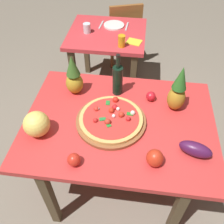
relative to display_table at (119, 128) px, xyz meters
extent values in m
plane|color=gray|center=(0.00, 0.00, -0.68)|extent=(10.00, 10.00, 0.00)
cube|color=brown|center=(-0.44, -0.44, -0.32)|extent=(0.06, 0.06, 0.73)
cube|color=brown|center=(0.44, -0.44, -0.32)|extent=(0.06, 0.06, 0.73)
cube|color=brown|center=(-0.44, 0.44, -0.32)|extent=(0.06, 0.06, 0.73)
cube|color=brown|center=(0.44, 0.44, -0.32)|extent=(0.06, 0.06, 0.73)
cube|color=red|center=(0.00, 0.00, 0.06)|extent=(1.31, 0.97, 0.04)
cube|color=brown|center=(-0.58, 0.90, -0.32)|extent=(0.06, 0.06, 0.73)
cube|color=brown|center=(0.05, 0.90, -0.32)|extent=(0.06, 0.06, 0.73)
cube|color=brown|center=(-0.58, 1.53, -0.32)|extent=(0.06, 0.06, 0.73)
cube|color=brown|center=(0.05, 1.53, -0.32)|extent=(0.06, 0.06, 0.73)
cube|color=#D4363C|center=(-0.27, 1.21, 0.06)|extent=(0.80, 0.73, 0.04)
cube|color=brown|center=(-0.07, 2.09, -0.48)|extent=(0.04, 0.04, 0.41)
cube|color=brown|center=(-0.38, 1.98, -0.48)|extent=(0.04, 0.04, 0.41)
cube|color=brown|center=(0.04, 1.78, -0.48)|extent=(0.04, 0.04, 0.41)
cube|color=brown|center=(-0.27, 1.67, -0.48)|extent=(0.04, 0.04, 0.41)
cube|color=brown|center=(-0.17, 1.88, -0.25)|extent=(0.51, 0.51, 0.04)
cube|color=#945A2A|center=(-0.11, 1.71, -0.03)|extent=(0.39, 0.17, 0.40)
cylinder|color=brown|center=(-0.06, -0.02, 0.10)|extent=(0.48, 0.48, 0.02)
cylinder|color=#E2AE5D|center=(-0.06, -0.02, 0.12)|extent=(0.43, 0.43, 0.02)
cylinder|color=red|center=(-0.06, -0.02, 0.13)|extent=(0.38, 0.38, 0.00)
sphere|color=red|center=(0.06, -0.03, 0.14)|extent=(0.03, 0.03, 0.03)
sphere|color=red|center=(-0.04, 0.06, 0.15)|extent=(0.04, 0.04, 0.04)
sphere|color=red|center=(-0.17, 0.03, 0.14)|extent=(0.04, 0.04, 0.04)
sphere|color=red|center=(-0.06, 0.03, 0.15)|extent=(0.04, 0.04, 0.04)
sphere|color=red|center=(-0.15, -0.07, 0.14)|extent=(0.03, 0.03, 0.03)
sphere|color=red|center=(0.01, 0.00, 0.15)|extent=(0.04, 0.04, 0.04)
sphere|color=red|center=(-0.07, -0.08, 0.15)|extent=(0.04, 0.04, 0.04)
sphere|color=red|center=(-0.05, 0.14, 0.15)|extent=(0.04, 0.04, 0.04)
cube|color=#247B36|center=(-0.11, -0.05, 0.14)|extent=(0.05, 0.04, 0.00)
cube|color=#237E26|center=(0.07, 0.02, 0.14)|extent=(0.05, 0.03, 0.00)
cube|color=#267C30|center=(-0.10, 0.11, 0.14)|extent=(0.03, 0.05, 0.00)
cube|color=#22862F|center=(-0.07, -0.09, 0.14)|extent=(0.05, 0.05, 0.00)
sphere|color=silver|center=(-0.02, 0.05, 0.14)|extent=(0.03, 0.03, 0.03)
sphere|color=white|center=(-0.16, 0.04, 0.14)|extent=(0.02, 0.02, 0.02)
sphere|color=silver|center=(0.09, 0.03, 0.15)|extent=(0.03, 0.03, 0.03)
sphere|color=white|center=(-0.04, -0.02, 0.14)|extent=(0.03, 0.03, 0.03)
cylinder|color=black|center=(-0.05, 0.29, 0.20)|extent=(0.08, 0.08, 0.23)
cylinder|color=black|center=(-0.05, 0.29, 0.36)|extent=(0.03, 0.03, 0.09)
cylinder|color=black|center=(-0.05, 0.29, 0.42)|extent=(0.03, 0.03, 0.02)
ellipsoid|color=#B98927|center=(0.38, 0.18, 0.18)|extent=(0.12, 0.12, 0.19)
cone|color=#2D6E26|center=(0.38, 0.18, 0.36)|extent=(0.10, 0.10, 0.17)
ellipsoid|color=#B59427|center=(-0.37, 0.26, 0.17)|extent=(0.13, 0.13, 0.17)
cone|color=#3A6927|center=(-0.37, 0.26, 0.33)|extent=(0.10, 0.10, 0.16)
sphere|color=#F2D765|center=(-0.51, -0.18, 0.17)|extent=(0.17, 0.17, 0.17)
ellipsoid|color=red|center=(0.24, -0.31, 0.14)|extent=(0.10, 0.10, 0.11)
ellipsoid|color=#461742|center=(0.48, -0.21, 0.13)|extent=(0.22, 0.15, 0.09)
sphere|color=red|center=(-0.23, -0.38, 0.12)|extent=(0.08, 0.08, 0.08)
sphere|color=red|center=(0.21, 0.24, 0.12)|extent=(0.07, 0.07, 0.07)
cylinder|color=orange|center=(-0.09, 0.96, 0.14)|extent=(0.07, 0.07, 0.11)
cylinder|color=silver|center=(-0.47, 1.18, 0.13)|extent=(0.08, 0.08, 0.10)
cylinder|color=white|center=(-0.21, 1.36, 0.09)|extent=(0.22, 0.22, 0.02)
cube|color=silver|center=(-0.35, 1.36, 0.09)|extent=(0.03, 0.18, 0.01)
cube|color=silver|center=(-0.07, 1.36, 0.09)|extent=(0.03, 0.18, 0.01)
cube|color=yellow|center=(0.03, 1.05, 0.09)|extent=(0.17, 0.15, 0.01)
camera|label=1|loc=(0.10, -1.14, 1.35)|focal=39.48mm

